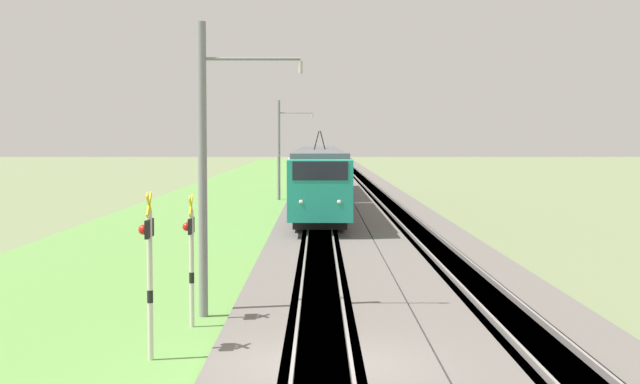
{
  "coord_description": "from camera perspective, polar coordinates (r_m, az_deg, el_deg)",
  "views": [
    {
      "loc": [
        -16.35,
        0.06,
        4.51
      ],
      "look_at": [
        22.43,
        0.0,
        2.17
      ],
      "focal_mm": 50.0,
      "sensor_mm": 36.0,
      "label": 1
    }
  ],
  "objects": [
    {
      "name": "ground_plane",
      "position": [
        16.96,
        0.13,
        -11.97
      ],
      "size": [
        400.0,
        400.0,
        0.0
      ],
      "primitive_type": "plane",
      "color": "#6B7A51"
    },
    {
      "name": "ballast_main",
      "position": [
        66.49,
        -0.04,
        -0.3
      ],
      "size": [
        240.0,
        4.4,
        0.3
      ],
      "color": "#605B56",
      "rests_on": "ground"
    },
    {
      "name": "ballast_adjacent",
      "position": [
        66.64,
        3.78,
        -0.3
      ],
      "size": [
        240.0,
        4.4,
        0.3
      ],
      "color": "#605B56",
      "rests_on": "ground"
    },
    {
      "name": "track_main",
      "position": [
        66.49,
        -0.04,
        -0.29
      ],
      "size": [
        240.0,
        1.57,
        0.45
      ],
      "color": "#4C4238",
      "rests_on": "ground"
    },
    {
      "name": "track_adjacent",
      "position": [
        66.64,
        3.78,
        -0.29
      ],
      "size": [
        240.0,
        1.57,
        0.45
      ],
      "color": "#4C4238",
      "rests_on": "ground"
    },
    {
      "name": "grass_verge",
      "position": [
        66.77,
        -5.26,
        -0.38
      ],
      "size": [
        240.0,
        12.16,
        0.12
      ],
      "color": "#5B8E42",
      "rests_on": "ground"
    },
    {
      "name": "passenger_train",
      "position": [
        58.02,
        -0.03,
        1.28
      ],
      "size": [
        41.92,
        2.9,
        4.94
      ],
      "rotation": [
        0.0,
        0.0,
        3.14
      ],
      "color": "teal",
      "rests_on": "ground"
    },
    {
      "name": "crossing_signal_near",
      "position": [
        17.89,
        -10.89,
        -4.32
      ],
      "size": [
        0.7,
        0.23,
        3.46
      ],
      "rotation": [
        0.0,
        0.0,
        1.57
      ],
      "color": "beige",
      "rests_on": "ground"
    },
    {
      "name": "crossing_signal_aux",
      "position": [
        20.87,
        -8.27,
        -3.63
      ],
      "size": [
        0.7,
        0.23,
        3.21
      ],
      "rotation": [
        0.0,
        0.0,
        1.57
      ],
      "color": "beige",
      "rests_on": "ground"
    },
    {
      "name": "catenary_mast_near",
      "position": [
        21.91,
        -7.35,
        1.58
      ],
      "size": [
        0.22,
        2.56,
        7.33
      ],
      "color": "slate",
      "rests_on": "ground"
    },
    {
      "name": "catenary_mast_mid",
      "position": [
        63.51,
        -2.59,
        2.76
      ],
      "size": [
        0.22,
        2.56,
        7.22
      ],
      "color": "slate",
      "rests_on": "ground"
    }
  ]
}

